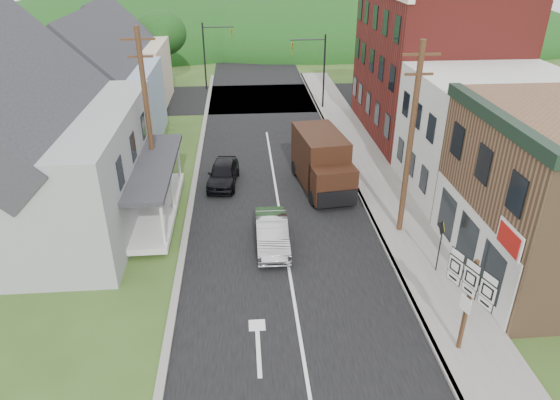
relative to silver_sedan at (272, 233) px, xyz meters
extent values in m
plane|color=#2D4719|center=(0.60, -2.72, -0.68)|extent=(120.00, 120.00, 0.00)
cube|color=black|center=(0.60, 7.28, -0.68)|extent=(9.00, 90.00, 0.02)
cube|color=black|center=(0.60, 24.28, -0.68)|extent=(60.00, 9.00, 0.02)
cube|color=slate|center=(6.50, 5.28, -0.60)|extent=(2.80, 55.00, 0.15)
cube|color=slate|center=(5.15, 5.28, -0.60)|extent=(0.20, 55.00, 0.15)
cube|color=slate|center=(-4.05, 5.28, -0.62)|extent=(0.30, 55.00, 0.12)
cube|color=silver|center=(11.90, 4.78, 2.57)|extent=(8.00, 7.00, 6.50)
cube|color=maroon|center=(11.90, 14.28, 4.32)|extent=(8.00, 12.00, 10.00)
cube|color=#949698|center=(-11.40, 3.28, 2.07)|extent=(10.00, 12.00, 5.50)
cube|color=#8DA2C0|center=(-10.40, 14.28, 1.82)|extent=(7.00, 8.00, 5.00)
cube|color=beige|center=(-10.90, 23.28, 1.82)|extent=(7.00, 8.00, 5.00)
cylinder|color=#472D19|center=(6.20, 0.78, 3.82)|extent=(0.26, 0.26, 9.00)
cube|color=#472D19|center=(6.20, 0.78, 7.72)|extent=(1.60, 0.10, 0.10)
cube|color=#472D19|center=(6.20, 0.78, 6.92)|extent=(1.20, 0.10, 0.10)
cylinder|color=#472D19|center=(-5.90, 5.28, 3.82)|extent=(0.26, 0.26, 9.00)
cube|color=#472D19|center=(-5.90, 5.28, 7.72)|extent=(1.60, 0.10, 0.10)
cube|color=#472D19|center=(-5.90, 5.28, 6.92)|extent=(1.20, 0.10, 0.10)
cylinder|color=black|center=(5.60, 20.78, 2.32)|extent=(0.14, 0.14, 6.00)
cylinder|color=black|center=(4.20, 20.78, 4.92)|extent=(2.80, 0.10, 0.10)
imported|color=olive|center=(3.00, 20.78, 4.22)|extent=(0.16, 0.20, 1.00)
cylinder|color=black|center=(-4.40, 27.78, 2.32)|extent=(0.14, 0.14, 6.00)
cylinder|color=black|center=(-3.00, 27.78, 4.92)|extent=(2.80, 0.10, 0.10)
imported|color=olive|center=(-1.80, 27.78, 4.22)|extent=(0.16, 0.20, 1.00)
cylinder|color=#382616|center=(-18.40, 17.28, 1.70)|extent=(0.36, 0.36, 4.76)
cylinder|color=#382616|center=(-8.40, 29.28, 1.28)|extent=(0.36, 0.36, 3.92)
ellipsoid|color=#11330F|center=(-8.40, 29.28, 4.22)|extent=(4.80, 4.80, 4.08)
ellipsoid|color=#11330F|center=(0.60, 52.28, -0.68)|extent=(90.00, 30.00, 16.00)
imported|color=#A9A8AD|center=(0.00, 0.00, 0.00)|extent=(1.44, 4.11, 1.35)
imported|color=black|center=(-2.36, 6.77, 0.00)|extent=(1.99, 4.10, 1.35)
cube|color=black|center=(3.11, 6.37, 1.04)|extent=(2.81, 4.57, 2.84)
cube|color=black|center=(3.45, 3.84, 0.55)|extent=(2.44, 1.85, 1.86)
cube|color=black|center=(3.42, 4.04, 1.33)|extent=(2.19, 1.44, 0.05)
cube|color=black|center=(3.56, 3.02, 0.06)|extent=(2.15, 0.43, 0.88)
cylinder|color=black|center=(2.42, 3.80, -0.24)|extent=(0.39, 0.91, 0.88)
cylinder|color=black|center=(4.45, 4.08, -0.24)|extent=(0.39, 0.91, 0.88)
cylinder|color=black|center=(1.89, 7.68, -0.24)|extent=(0.39, 0.91, 0.88)
cylinder|color=black|center=(3.93, 7.96, -0.24)|extent=(0.39, 0.91, 0.88)
cube|color=#472D19|center=(5.93, -7.10, 1.27)|extent=(0.14, 0.14, 3.59)
cube|color=black|center=(5.87, -7.12, 2.40)|extent=(0.70, 1.95, 0.08)
cube|color=silver|center=(6.06, -7.81, 2.86)|extent=(0.20, 0.54, 0.23)
cube|color=silver|center=(6.06, -7.81, 2.40)|extent=(0.22, 0.59, 0.56)
cube|color=silver|center=(6.06, -7.81, 1.93)|extent=(0.20, 0.54, 0.29)
cube|color=silver|center=(5.83, -7.13, 2.86)|extent=(0.20, 0.54, 0.23)
cube|color=silver|center=(5.83, -7.13, 2.40)|extent=(0.22, 0.59, 0.56)
cube|color=silver|center=(5.83, -7.13, 1.93)|extent=(0.20, 0.54, 0.29)
cube|color=silver|center=(5.60, -6.45, 2.86)|extent=(0.20, 0.54, 0.23)
cube|color=silver|center=(5.60, -6.45, 2.40)|extent=(0.22, 0.59, 0.56)
cube|color=silver|center=(5.60, -6.45, 1.93)|extent=(0.20, 0.54, 0.29)
cube|color=silver|center=(5.83, -7.13, 1.37)|extent=(0.17, 0.44, 0.56)
cylinder|color=black|center=(6.76, -2.64, 0.60)|extent=(0.06, 0.06, 2.25)
cube|color=black|center=(6.70, -2.64, 1.54)|extent=(0.01, 0.66, 0.66)
cube|color=#FFFE0D|center=(6.72, -2.64, 1.54)|extent=(0.02, 0.60, 0.60)
camera|label=1|loc=(-1.17, -19.37, 11.84)|focal=32.00mm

